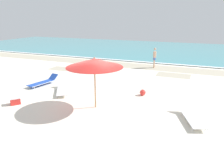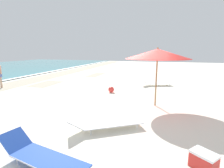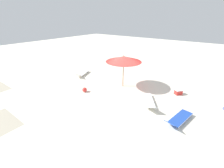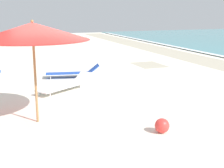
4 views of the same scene
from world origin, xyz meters
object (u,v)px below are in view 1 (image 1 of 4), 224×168
object	(u,v)px
beach_ball	(143,92)
beach_umbrella	(95,63)
beachgoer_wading_adult	(155,57)
sun_lounger_beside_umbrella	(63,89)
sun_lounger_under_umbrella	(192,116)
cooler_box	(15,101)
sun_lounger_near_water_left	(43,82)

from	to	relation	value
beach_ball	beach_umbrella	bearing A→B (deg)	-123.99
beach_umbrella	beachgoer_wading_adult	world-z (taller)	beach_umbrella
sun_lounger_beside_umbrella	sun_lounger_under_umbrella	bearing A→B (deg)	-41.11
sun_lounger_under_umbrella	sun_lounger_beside_umbrella	world-z (taller)	sun_lounger_under_umbrella
sun_lounger_under_umbrella	beachgoer_wading_adult	world-z (taller)	beachgoer_wading_adult
beach_umbrella	sun_lounger_under_umbrella	bearing A→B (deg)	3.36
sun_lounger_beside_umbrella	cooler_box	bearing A→B (deg)	-147.09
sun_lounger_near_water_left	beach_ball	world-z (taller)	sun_lounger_near_water_left
sun_lounger_near_water_left	cooler_box	distance (m)	3.42
beach_umbrella	sun_lounger_near_water_left	bearing A→B (deg)	156.96
sun_lounger_near_water_left	cooler_box	xyz separation A→B (m)	(0.87, -3.30, -0.02)
sun_lounger_near_water_left	cooler_box	size ratio (longest dim) A/B	3.74
beachgoer_wading_adult	beach_umbrella	bearing A→B (deg)	173.19
sun_lounger_under_umbrella	cooler_box	size ratio (longest dim) A/B	3.67
sun_lounger_beside_umbrella	beach_ball	bearing A→B (deg)	-17.70
beach_umbrella	sun_lounger_beside_umbrella	xyz separation A→B (m)	(-2.87, 1.34, -2.06)
beach_umbrella	sun_lounger_under_umbrella	world-z (taller)	beach_umbrella
sun_lounger_under_umbrella	beach_ball	bearing A→B (deg)	119.11
beach_umbrella	cooler_box	bearing A→B (deg)	-163.13
beach_umbrella	beach_ball	distance (m)	3.76
beachgoer_wading_adult	cooler_box	xyz separation A→B (m)	(-4.90, -11.15, -0.81)
sun_lounger_near_water_left	sun_lounger_under_umbrella	bearing A→B (deg)	0.34
beach_umbrella	sun_lounger_under_umbrella	distance (m)	4.99
beach_umbrella	sun_lounger_under_umbrella	xyz separation A→B (m)	(4.54, 0.27, -2.05)
sun_lounger_near_water_left	beachgoer_wading_adult	distance (m)	9.77
sun_lounger_beside_umbrella	cooler_box	world-z (taller)	sun_lounger_beside_umbrella
sun_lounger_under_umbrella	sun_lounger_beside_umbrella	xyz separation A→B (m)	(-7.41, 1.07, -0.00)
sun_lounger_under_umbrella	cooler_box	distance (m)	8.69
beach_ball	beachgoer_wading_adult	bearing A→B (deg)	96.79
sun_lounger_beside_umbrella	cooler_box	size ratio (longest dim) A/B	3.74
sun_lounger_under_umbrella	beach_ball	world-z (taller)	sun_lounger_under_umbrella
cooler_box	beach_umbrella	bearing A→B (deg)	-34.13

